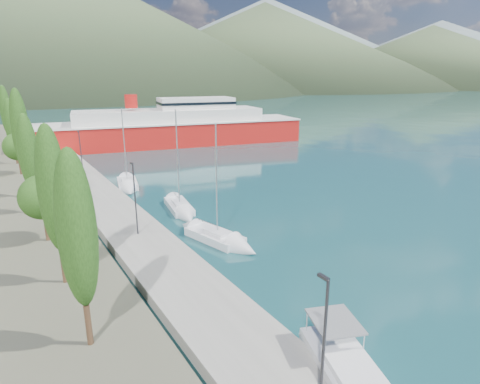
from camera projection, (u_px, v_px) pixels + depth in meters
ground at (59, 120)px, 123.34m from camera, size 1400.00×1400.00×0.00m
quay at (107, 206)px, 42.08m from camera, size 5.00×88.00×0.80m
hills_far at (101, 28)px, 577.93m from camera, size 1480.00×900.00×180.00m
hills_near at (124, 33)px, 364.77m from camera, size 1010.00×520.00×115.00m
tree_row at (24, 149)px, 42.31m from camera, size 3.65×64.09×11.66m
lamp_posts at (136, 197)px, 32.61m from camera, size 0.15×44.33×6.06m
sailboat_near at (230, 243)px, 33.07m from camera, size 4.00×7.87×10.84m
sailboat_mid at (183, 212)px, 40.52m from camera, size 3.35×8.00×11.18m
sailboat_far at (128, 187)px, 49.17m from camera, size 3.84×7.57×10.65m
ferry at (172, 128)px, 80.33m from camera, size 54.03×21.12×10.50m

